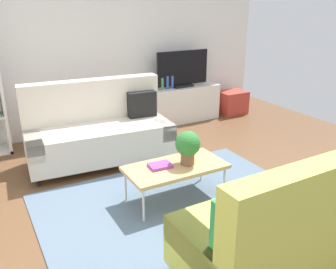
{
  "coord_description": "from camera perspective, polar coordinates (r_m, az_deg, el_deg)",
  "views": [
    {
      "loc": [
        -1.8,
        -3.06,
        2.13
      ],
      "look_at": [
        0.11,
        0.39,
        0.65
      ],
      "focal_mm": 38.94,
      "sensor_mm": 36.0,
      "label": 1
    }
  ],
  "objects": [
    {
      "name": "ground_plane",
      "position": [
        4.14,
        1.38,
        -10.4
      ],
      "size": [
        7.68,
        7.68,
        0.0
      ],
      "primitive_type": "plane",
      "color": "brown"
    },
    {
      "name": "potted_plant",
      "position": [
        3.94,
        3.11,
        -1.73
      ],
      "size": [
        0.28,
        0.28,
        0.38
      ],
      "color": "brown",
      "rests_on": "coffee_table"
    },
    {
      "name": "table_book_0",
      "position": [
        3.95,
        -1.24,
        -4.87
      ],
      "size": [
        0.25,
        0.2,
        0.03
      ],
      "primitive_type": "cube",
      "rotation": [
        0.0,
        0.0,
        -0.07
      ],
      "color": "purple",
      "rests_on": "coffee_table"
    },
    {
      "name": "storage_trunk",
      "position": [
        7.26,
        10.02,
        4.97
      ],
      "size": [
        0.52,
        0.4,
        0.44
      ],
      "primitive_type": "cube",
      "color": "#B2382D",
      "rests_on": "ground_plane"
    },
    {
      "name": "bottle_2",
      "position": [
        6.45,
        0.67,
        8.22
      ],
      "size": [
        0.05,
        0.05,
        0.23
      ],
      "primitive_type": "cylinder",
      "color": "#3359B2",
      "rests_on": "tv_console"
    },
    {
      "name": "bottle_1",
      "position": [
        6.41,
        -0.1,
        8.14
      ],
      "size": [
        0.05,
        0.05,
        0.23
      ],
      "primitive_type": "cylinder",
      "color": "#3359B2",
      "rests_on": "tv_console"
    },
    {
      "name": "couch_green",
      "position": [
        3.18,
        19.22,
        -12.86
      ],
      "size": [
        1.92,
        0.88,
        1.1
      ],
      "rotation": [
        0.0,
        0.0,
        0.02
      ],
      "color": "#C1CC51",
      "rests_on": "ground_plane"
    },
    {
      "name": "tv",
      "position": [
        6.54,
        2.28,
        10.14
      ],
      "size": [
        1.0,
        0.2,
        0.64
      ],
      "color": "black",
      "rests_on": "tv_console"
    },
    {
      "name": "couch_beige",
      "position": [
        5.04,
        -10.73,
        0.58
      ],
      "size": [
        1.96,
        0.98,
        1.1
      ],
      "rotation": [
        0.0,
        0.0,
        3.07
      ],
      "color": "beige",
      "rests_on": "ground_plane"
    },
    {
      "name": "coffee_table",
      "position": [
        3.99,
        1.18,
        -5.25
      ],
      "size": [
        1.1,
        0.56,
        0.42
      ],
      "color": "tan",
      "rests_on": "ground_plane"
    },
    {
      "name": "vase_0",
      "position": [
        6.38,
        -2.59,
        7.67
      ],
      "size": [
        0.1,
        0.1,
        0.14
      ],
      "primitive_type": "cylinder",
      "color": "#B24C4C",
      "rests_on": "tv_console"
    },
    {
      "name": "wall_far",
      "position": [
        6.17,
        -12.09,
        13.78
      ],
      "size": [
        6.4,
        0.12,
        2.9
      ],
      "primitive_type": "cube",
      "color": "white",
      "rests_on": "ground_plane"
    },
    {
      "name": "area_rug",
      "position": [
        4.01,
        1.96,
        -11.47
      ],
      "size": [
        2.9,
        2.2,
        0.01
      ],
      "primitive_type": "cube",
      "color": "slate",
      "rests_on": "ground_plane"
    },
    {
      "name": "bottle_0",
      "position": [
        6.36,
        -0.9,
        7.94
      ],
      "size": [
        0.05,
        0.05,
        0.2
      ],
      "primitive_type": "cylinder",
      "color": "#3F8C4C",
      "rests_on": "tv_console"
    },
    {
      "name": "tv_console",
      "position": [
        6.7,
        2.12,
        4.85
      ],
      "size": [
        1.4,
        0.44,
        0.64
      ],
      "primitive_type": "cube",
      "color": "silver",
      "rests_on": "ground_plane"
    }
  ]
}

